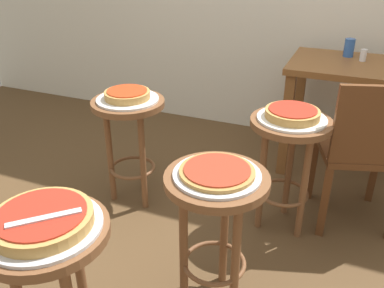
{
  "coord_description": "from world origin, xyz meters",
  "views": [
    {
      "loc": [
        0.54,
        -1.56,
        1.46
      ],
      "look_at": [
        -0.13,
        0.05,
        0.58
      ],
      "focal_mm": 38.84,
      "sensor_mm": 36.0,
      "label": 1
    }
  ],
  "objects_px": {
    "pizza_foreground": "(42,219)",
    "wooden_chair": "(363,150)",
    "pizza_leftside": "(127,94)",
    "serving_plate_rear": "(292,119)",
    "stool_middle": "(216,211)",
    "condiment_shaker": "(363,55)",
    "serving_plate_leftside": "(128,99)",
    "stool_rear": "(288,148)",
    "pizza_server_knife": "(44,218)",
    "stool_leftside": "(130,126)",
    "dining_table": "(371,85)",
    "cup_far_edge": "(349,48)",
    "stool_foreground": "(52,267)",
    "serving_plate_foreground": "(44,226)",
    "pizza_middle": "(217,171)",
    "serving_plate_middle": "(217,175)",
    "pizza_rear": "(292,113)"
  },
  "relations": [
    {
      "from": "pizza_leftside",
      "to": "serving_plate_rear",
      "type": "bearing_deg",
      "value": 4.94
    },
    {
      "from": "pizza_middle",
      "to": "serving_plate_rear",
      "type": "xyz_separation_m",
      "value": [
        0.16,
        0.65,
        -0.02
      ]
    },
    {
      "from": "serving_plate_leftside",
      "to": "pizza_rear",
      "type": "height_order",
      "value": "pizza_rear"
    },
    {
      "from": "stool_foreground",
      "to": "stool_middle",
      "type": "relative_size",
      "value": 1.0
    },
    {
      "from": "serving_plate_foreground",
      "to": "cup_far_edge",
      "type": "bearing_deg",
      "value": 70.9
    },
    {
      "from": "stool_leftside",
      "to": "dining_table",
      "type": "height_order",
      "value": "dining_table"
    },
    {
      "from": "dining_table",
      "to": "cup_far_edge",
      "type": "distance_m",
      "value": 0.29
    },
    {
      "from": "serving_plate_middle",
      "to": "condiment_shaker",
      "type": "relative_size",
      "value": 4.51
    },
    {
      "from": "stool_leftside",
      "to": "dining_table",
      "type": "distance_m",
      "value": 1.54
    },
    {
      "from": "serving_plate_foreground",
      "to": "condiment_shaker",
      "type": "relative_size",
      "value": 4.91
    },
    {
      "from": "stool_middle",
      "to": "condiment_shaker",
      "type": "distance_m",
      "value": 1.63
    },
    {
      "from": "serving_plate_foreground",
      "to": "stool_leftside",
      "type": "distance_m",
      "value": 1.14
    },
    {
      "from": "serving_plate_middle",
      "to": "serving_plate_rear",
      "type": "relative_size",
      "value": 0.98
    },
    {
      "from": "pizza_leftside",
      "to": "dining_table",
      "type": "bearing_deg",
      "value": 35.99
    },
    {
      "from": "serving_plate_middle",
      "to": "dining_table",
      "type": "relative_size",
      "value": 0.33
    },
    {
      "from": "stool_foreground",
      "to": "cup_far_edge",
      "type": "distance_m",
      "value": 2.27
    },
    {
      "from": "stool_leftside",
      "to": "pizza_rear",
      "type": "xyz_separation_m",
      "value": [
        0.89,
        0.08,
        0.19
      ]
    },
    {
      "from": "serving_plate_middle",
      "to": "cup_far_edge",
      "type": "xyz_separation_m",
      "value": [
        0.34,
        1.63,
        0.15
      ]
    },
    {
      "from": "serving_plate_leftside",
      "to": "pizza_foreground",
      "type": "bearing_deg",
      "value": -72.85
    },
    {
      "from": "pizza_leftside",
      "to": "cup_far_edge",
      "type": "bearing_deg",
      "value": 44.58
    },
    {
      "from": "serving_plate_rear",
      "to": "pizza_rear",
      "type": "xyz_separation_m",
      "value": [
        0.0,
        0.0,
        0.03
      ]
    },
    {
      "from": "serving_plate_leftside",
      "to": "pizza_leftside",
      "type": "bearing_deg",
      "value": 180.0
    },
    {
      "from": "pizza_middle",
      "to": "dining_table",
      "type": "bearing_deg",
      "value": 70.77
    },
    {
      "from": "pizza_foreground",
      "to": "wooden_chair",
      "type": "xyz_separation_m",
      "value": [
        0.91,
        1.31,
        -0.21
      ]
    },
    {
      "from": "condiment_shaker",
      "to": "stool_rear",
      "type": "bearing_deg",
      "value": -106.98
    },
    {
      "from": "stool_foreground",
      "to": "pizza_middle",
      "type": "bearing_deg",
      "value": 51.75
    },
    {
      "from": "wooden_chair",
      "to": "serving_plate_leftside",
      "type": "bearing_deg",
      "value": -169.19
    },
    {
      "from": "serving_plate_leftside",
      "to": "pizza_server_knife",
      "type": "bearing_deg",
      "value": -71.72
    },
    {
      "from": "pizza_foreground",
      "to": "pizza_leftside",
      "type": "bearing_deg",
      "value": 107.15
    },
    {
      "from": "pizza_server_knife",
      "to": "serving_plate_rear",
      "type": "bearing_deg",
      "value": 21.52
    },
    {
      "from": "stool_leftside",
      "to": "dining_table",
      "type": "relative_size",
      "value": 0.62
    },
    {
      "from": "stool_leftside",
      "to": "stool_rear",
      "type": "xyz_separation_m",
      "value": [
        0.89,
        0.08,
        0.0
      ]
    },
    {
      "from": "stool_rear",
      "to": "pizza_server_knife",
      "type": "relative_size",
      "value": 2.91
    },
    {
      "from": "pizza_foreground",
      "to": "stool_middle",
      "type": "height_order",
      "value": "pizza_foreground"
    },
    {
      "from": "pizza_middle",
      "to": "pizza_server_knife",
      "type": "height_order",
      "value": "pizza_server_knife"
    },
    {
      "from": "stool_rear",
      "to": "condiment_shaker",
      "type": "xyz_separation_m",
      "value": [
        0.27,
        0.89,
        0.29
      ]
    },
    {
      "from": "cup_far_edge",
      "to": "pizza_server_knife",
      "type": "distance_m",
      "value": 2.26
    },
    {
      "from": "pizza_foreground",
      "to": "dining_table",
      "type": "xyz_separation_m",
      "value": [
        0.91,
        1.97,
        -0.06
      ]
    },
    {
      "from": "pizza_leftside",
      "to": "pizza_server_knife",
      "type": "relative_size",
      "value": 1.14
    },
    {
      "from": "serving_plate_foreground",
      "to": "stool_middle",
      "type": "xyz_separation_m",
      "value": [
        0.39,
        0.5,
        -0.16
      ]
    },
    {
      "from": "wooden_chair",
      "to": "pizza_rear",
      "type": "bearing_deg",
      "value": -155.65
    },
    {
      "from": "serving_plate_foreground",
      "to": "stool_leftside",
      "type": "relative_size",
      "value": 0.57
    },
    {
      "from": "pizza_middle",
      "to": "pizza_foreground",
      "type": "bearing_deg",
      "value": -128.25
    },
    {
      "from": "serving_plate_middle",
      "to": "serving_plate_leftside",
      "type": "bearing_deg",
      "value": 141.69
    },
    {
      "from": "stool_leftside",
      "to": "cup_far_edge",
      "type": "xyz_separation_m",
      "value": [
        1.07,
        1.05,
        0.31
      ]
    },
    {
      "from": "stool_foreground",
      "to": "pizza_foreground",
      "type": "xyz_separation_m",
      "value": [
        0.0,
        0.0,
        0.19
      ]
    },
    {
      "from": "cup_far_edge",
      "to": "pizza_server_knife",
      "type": "height_order",
      "value": "cup_far_edge"
    },
    {
      "from": "dining_table",
      "to": "serving_plate_middle",
      "type": "bearing_deg",
      "value": -109.23
    },
    {
      "from": "stool_middle",
      "to": "serving_plate_rear",
      "type": "bearing_deg",
      "value": 76.02
    },
    {
      "from": "serving_plate_middle",
      "to": "condiment_shaker",
      "type": "height_order",
      "value": "condiment_shaker"
    }
  ]
}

